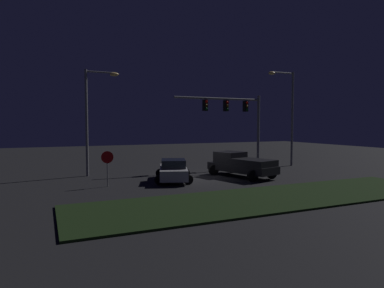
{
  "coord_description": "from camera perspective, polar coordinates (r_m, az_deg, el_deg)",
  "views": [
    {
      "loc": [
        -11.02,
        -22.26,
        3.89
      ],
      "look_at": [
        -0.81,
        0.88,
        2.4
      ],
      "focal_mm": 31.29,
      "sensor_mm": 36.0,
      "label": 1
    }
  ],
  "objects": [
    {
      "name": "stop_sign",
      "position": [
        21.5,
        -14.23,
        -2.96
      ],
      "size": [
        0.76,
        0.08,
        2.23
      ],
      "color": "slate",
      "rests_on": "ground_plane"
    },
    {
      "name": "street_lamp_left",
      "position": [
        26.33,
        -16.45,
        5.71
      ],
      "size": [
        2.54,
        0.44,
        7.98
      ],
      "color": "slate",
      "rests_on": "ground_plane"
    },
    {
      "name": "car_sedan",
      "position": [
        23.05,
        -3.2,
        -4.5
      ],
      "size": [
        3.36,
        4.75,
        1.51
      ],
      "rotation": [
        0.0,
        0.0,
        1.24
      ],
      "color": "#B7B7BC",
      "rests_on": "ground_plane"
    },
    {
      "name": "pickup_truck",
      "position": [
        25.18,
        8.18,
        -3.26
      ],
      "size": [
        3.83,
        5.74,
        1.8
      ],
      "rotation": [
        0.0,
        0.0,
        1.84
      ],
      "color": "black",
      "rests_on": "ground_plane"
    },
    {
      "name": "ground_plane",
      "position": [
        25.14,
        2.51,
        -5.54
      ],
      "size": [
        80.0,
        80.0,
        0.0
      ],
      "primitive_type": "plane",
      "color": "black"
    },
    {
      "name": "traffic_signal_gantry",
      "position": [
        29.74,
        7.41,
        5.28
      ],
      "size": [
        8.32,
        0.56,
        6.5
      ],
      "color": "slate",
      "rests_on": "ground_plane"
    },
    {
      "name": "street_lamp_right",
      "position": [
        32.48,
        15.99,
        6.05
      ],
      "size": [
        2.86,
        0.44,
        8.76
      ],
      "color": "slate",
      "rests_on": "ground_plane"
    },
    {
      "name": "grass_median",
      "position": [
        18.31,
        14.03,
        -8.85
      ],
      "size": [
        21.33,
        5.3,
        0.1
      ],
      "primitive_type": "cube",
      "color": "black",
      "rests_on": "ground_plane"
    }
  ]
}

